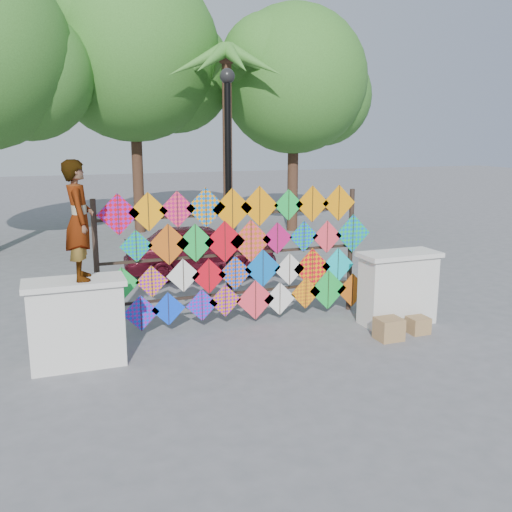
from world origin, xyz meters
The scene contains 12 objects.
ground centered at (0.00, 0.00, 0.00)m, with size 80.00×80.00×0.00m, color slate.
parapet_left centered at (-2.70, -0.20, 0.65)m, with size 1.40×0.65×1.28m.
parapet_right centered at (2.70, -0.20, 0.65)m, with size 1.40×0.65×1.28m.
kite_rack centered at (0.15, 0.73, 1.24)m, with size 4.98×0.24×2.43m.
tree_mid centered at (0.11, 11.03, 5.77)m, with size 6.30×5.60×8.61m.
tree_east centered at (5.09, 9.53, 4.99)m, with size 5.40×4.80×7.42m.
palm_tree centered at (2.20, 8.00, 4.95)m, with size 3.62×3.62×5.83m.
vendor_woman centered at (-2.57, -0.20, 2.12)m, with size 0.61×0.40×1.67m, color #99999E.
sedan centered at (0.39, 4.48, 0.61)m, with size 1.44×3.58×1.22m, color #4C0D19.
lamppost centered at (0.30, 2.00, 2.69)m, with size 0.28×0.28×4.46m.
cardboard_box_near centered at (2.10, -0.87, 0.18)m, with size 0.41×0.36×0.36m, color olive.
cardboard_box_far centered at (2.73, -0.78, 0.14)m, with size 0.33×0.30×0.28m, color olive.
Camera 1 is at (-3.01, -8.37, 3.30)m, focal length 40.00 mm.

